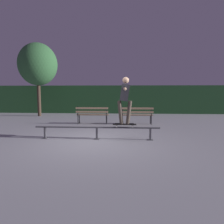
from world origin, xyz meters
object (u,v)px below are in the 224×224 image
skateboard (125,125)px  park_bench_leftmost (92,113)px  tree_far_left (38,65)px  grind_rail (97,129)px  skateboarder (125,96)px  park_bench_left_center (137,114)px

skateboard → park_bench_leftmost: (-1.59, 3.24, 0.03)m
skateboard → tree_far_left: 8.95m
park_bench_leftmost → grind_rail: bearing=-78.5°
skateboarder → tree_far_left: bearing=131.5°
park_bench_left_center → grind_rail: bearing=-115.4°
skateboarder → park_bench_left_center: (0.60, 3.24, -0.91)m
skateboard → skateboarder: skateboarder is taller
skateboarder → tree_far_left: size_ratio=0.33×
skateboard → park_bench_left_center: (0.60, 3.24, 0.03)m
skateboard → park_bench_leftmost: bearing=116.2°
tree_far_left → park_bench_leftmost: bearing=-37.9°
skateboarder → park_bench_leftmost: 3.72m
grind_rail → skateboarder: skateboarder is taller
grind_rail → skateboarder: 1.45m
park_bench_leftmost → tree_far_left: size_ratio=0.34×
grind_rail → tree_far_left: size_ratio=0.89×
grind_rail → skateboard: skateboard is taller
park_bench_leftmost → skateboarder: bearing=-63.7°
skateboard → tree_far_left: bearing=131.4°
park_bench_leftmost → park_bench_left_center: 2.20m
park_bench_leftmost → park_bench_left_center: bearing=0.0°
skateboard → grind_rail: bearing=-180.0°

